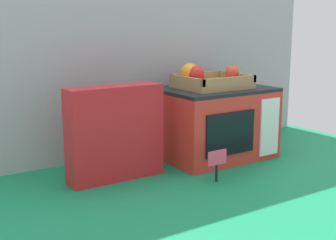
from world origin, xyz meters
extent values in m
plane|color=#147A4C|center=(0.00, 0.00, 0.00)|extent=(1.70, 1.70, 0.00)
cube|color=#A0A3A8|center=(0.00, 0.24, 0.36)|extent=(1.61, 0.03, 0.72)
cube|color=red|center=(0.20, 0.03, 0.12)|extent=(0.39, 0.29, 0.24)
cube|color=black|center=(0.20, 0.03, 0.25)|extent=(0.39, 0.29, 0.01)
cube|color=black|center=(0.16, -0.12, 0.12)|extent=(0.20, 0.01, 0.15)
cube|color=white|center=(0.34, -0.12, 0.12)|extent=(0.09, 0.01, 0.20)
cube|color=#A37F51|center=(0.19, 0.03, 0.27)|extent=(0.24, 0.20, 0.02)
cube|color=#A37F51|center=(0.19, -0.07, 0.29)|extent=(0.24, 0.01, 0.02)
cube|color=#A37F51|center=(0.19, 0.12, 0.29)|extent=(0.24, 0.01, 0.02)
cube|color=#A37F51|center=(0.08, 0.03, 0.29)|extent=(0.01, 0.20, 0.02)
cube|color=#A37F51|center=(0.30, 0.03, 0.29)|extent=(0.01, 0.20, 0.02)
sphere|color=orange|center=(0.11, 0.05, 0.31)|extent=(0.07, 0.07, 0.07)
sphere|color=#E04228|center=(0.29, 0.03, 0.30)|extent=(0.05, 0.05, 0.05)
ellipsoid|color=yellow|center=(0.18, 0.10, 0.30)|extent=(0.06, 0.04, 0.04)
sphere|color=red|center=(0.12, 0.03, 0.31)|extent=(0.06, 0.06, 0.06)
cube|color=red|center=(-0.21, 0.00, 0.15)|extent=(0.31, 0.08, 0.29)
cube|color=silver|center=(-0.21, -0.04, 0.16)|extent=(0.20, 0.00, 0.18)
cube|color=white|center=(-0.21, -0.04, 0.04)|extent=(0.23, 0.00, 0.05)
cylinder|color=black|center=(0.04, -0.20, 0.03)|extent=(0.01, 0.01, 0.06)
cube|color=#F44C6B|center=(0.04, -0.20, 0.08)|extent=(0.07, 0.00, 0.05)
camera|label=1|loc=(-0.84, -1.25, 0.48)|focal=49.54mm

